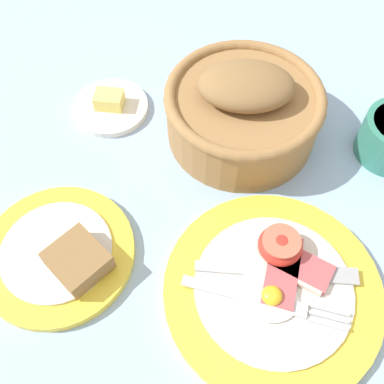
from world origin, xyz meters
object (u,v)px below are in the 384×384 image
breakfast_plate (274,285)px  bread_basket (243,109)px  butter_dish (111,106)px  bread_plate (61,254)px

breakfast_plate → bread_basket: bearing=114.7°
breakfast_plate → butter_dish: bearing=146.3°
bread_basket → breakfast_plate: bearing=-65.3°
breakfast_plate → bread_basket: 0.24m
breakfast_plate → bread_basket: bread_basket is taller
breakfast_plate → bread_basket: (-0.10, 0.21, 0.04)m
bread_plate → butter_dish: (-0.04, 0.24, -0.00)m
bread_plate → bread_basket: bearing=59.8°
bread_plate → bread_basket: (0.15, 0.26, 0.04)m
bread_plate → bread_basket: bread_basket is taller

